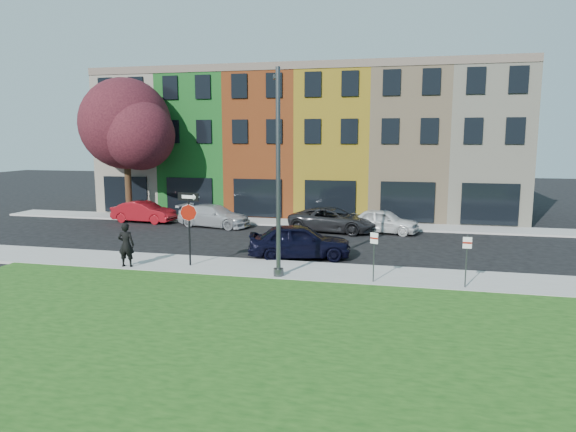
% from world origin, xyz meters
% --- Properties ---
extents(ground, '(120.00, 120.00, 0.00)m').
position_xyz_m(ground, '(0.00, 0.00, 0.00)').
color(ground, black).
rests_on(ground, ground).
extents(sidewalk_near, '(40.00, 3.00, 0.12)m').
position_xyz_m(sidewalk_near, '(2.00, 3.00, 0.06)').
color(sidewalk_near, gray).
rests_on(sidewalk_near, ground).
extents(sidewalk_far, '(40.00, 2.40, 0.12)m').
position_xyz_m(sidewalk_far, '(-3.00, 15.00, 0.06)').
color(sidewalk_far, gray).
rests_on(sidewalk_far, ground).
extents(grass_park, '(40.00, 16.00, 0.10)m').
position_xyz_m(grass_park, '(8.00, -6.00, 0.05)').
color(grass_park, '#184313').
rests_on(grass_park, ground).
extents(rowhouse_block, '(30.00, 10.12, 10.00)m').
position_xyz_m(rowhouse_block, '(-2.50, 21.18, 4.99)').
color(rowhouse_block, beige).
rests_on(rowhouse_block, ground).
extents(stop_sign, '(1.03, 0.27, 3.15)m').
position_xyz_m(stop_sign, '(-4.12, 2.69, 2.36)').
color(stop_sign, black).
rests_on(stop_sign, sidewalk_near).
extents(man, '(0.83, 0.66, 1.90)m').
position_xyz_m(man, '(-6.67, 1.90, 1.07)').
color(man, black).
rests_on(man, sidewalk_near).
extents(sedan_near, '(3.95, 5.58, 1.62)m').
position_xyz_m(sedan_near, '(0.12, 5.59, 0.81)').
color(sedan_near, black).
rests_on(sedan_near, ground).
extents(parked_car_red, '(2.10, 4.47, 1.40)m').
position_xyz_m(parked_car_red, '(-12.06, 13.33, 0.70)').
color(parked_car_red, maroon).
rests_on(parked_car_red, ground).
extents(parked_car_silver, '(3.60, 5.44, 1.38)m').
position_xyz_m(parked_car_silver, '(-6.88, 12.77, 0.69)').
color(parked_car_silver, '#A4A5A9').
rests_on(parked_car_silver, ground).
extents(parked_car_dark, '(3.95, 5.92, 1.45)m').
position_xyz_m(parked_car_dark, '(0.68, 12.72, 0.72)').
color(parked_car_dark, black).
rests_on(parked_car_dark, ground).
extents(parked_car_white, '(3.36, 4.83, 1.41)m').
position_xyz_m(parked_car_white, '(3.65, 12.99, 0.71)').
color(parked_car_white, silver).
rests_on(parked_car_white, ground).
extents(street_lamp, '(0.98, 2.52, 8.12)m').
position_xyz_m(street_lamp, '(-0.04, 2.10, 4.21)').
color(street_lamp, '#404345').
rests_on(street_lamp, sidewalk_near).
extents(parking_sign_a, '(0.30, 0.16, 1.98)m').
position_xyz_m(parking_sign_a, '(3.77, 1.89, 1.37)').
color(parking_sign_a, '#404345').
rests_on(parking_sign_a, sidewalk_near).
extents(parking_sign_b, '(0.32, 0.08, 1.95)m').
position_xyz_m(parking_sign_b, '(7.12, 1.89, 1.36)').
color(parking_sign_b, '#404345').
rests_on(parking_sign_b, sidewalk_near).
extents(tree_purple, '(7.29, 6.37, 9.42)m').
position_xyz_m(tree_purple, '(-13.50, 14.26, 6.35)').
color(tree_purple, black).
rests_on(tree_purple, sidewalk_far).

